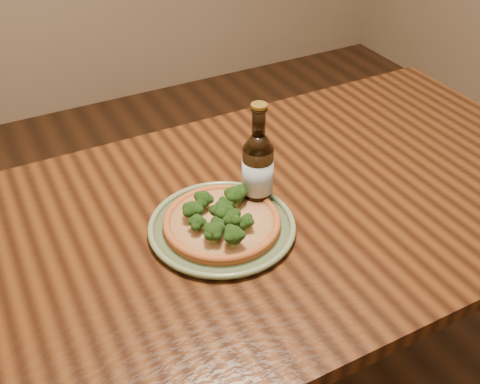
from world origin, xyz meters
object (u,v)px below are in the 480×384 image
table (282,230)px  pizza (222,220)px  plate (222,226)px  beer_bottle (258,169)px

table → pizza: 0.22m
pizza → plate: bearing=57.1°
plate → pizza: 0.02m
plate → beer_bottle: 0.16m
table → pizza: bearing=-170.9°
plate → pizza: bearing=-122.9°
plate → pizza: (-0.00, -0.00, 0.02)m
pizza → beer_bottle: 0.15m
beer_bottle → plate: bearing=-153.9°
table → beer_bottle: (-0.06, 0.02, 0.19)m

